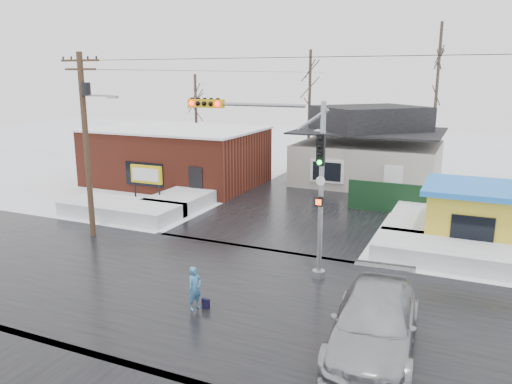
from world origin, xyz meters
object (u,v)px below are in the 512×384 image
at_px(marquee_sign, 146,176).
at_px(car, 374,323).
at_px(kiosk, 473,214).
at_px(traffic_signal, 283,164).
at_px(utility_pole, 87,135).
at_px(pedestrian, 195,289).

distance_m(marquee_sign, car, 19.53).
bearing_deg(kiosk, traffic_signal, -135.16).
distance_m(traffic_signal, car, 7.45).
height_order(utility_pole, car, utility_pole).
xyz_separation_m(marquee_sign, car, (16.07, -11.04, -1.07)).
relative_size(traffic_signal, marquee_sign, 2.75).
bearing_deg(marquee_sign, utility_pole, -79.87).
relative_size(kiosk, car, 0.78).
bearing_deg(car, pedestrian, 174.49).
height_order(utility_pole, marquee_sign, utility_pole).
distance_m(pedestrian, car, 6.17).
distance_m(traffic_signal, kiosk, 10.43).
bearing_deg(pedestrian, car, -74.16).
distance_m(marquee_sign, pedestrian, 14.79).
distance_m(kiosk, car, 11.81).
distance_m(kiosk, pedestrian, 14.31).
height_order(utility_pole, pedestrian, utility_pole).
height_order(kiosk, car, kiosk).
xyz_separation_m(traffic_signal, marquee_sign, (-11.43, 6.53, -2.62)).
relative_size(utility_pole, kiosk, 1.96).
bearing_deg(kiosk, pedestrian, -126.96).
height_order(kiosk, pedestrian, kiosk).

